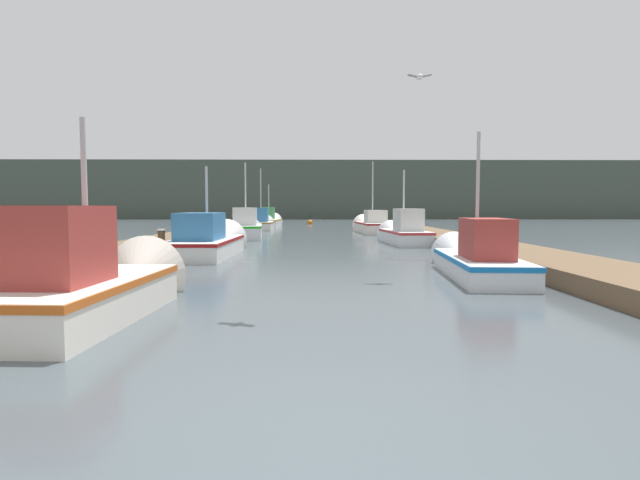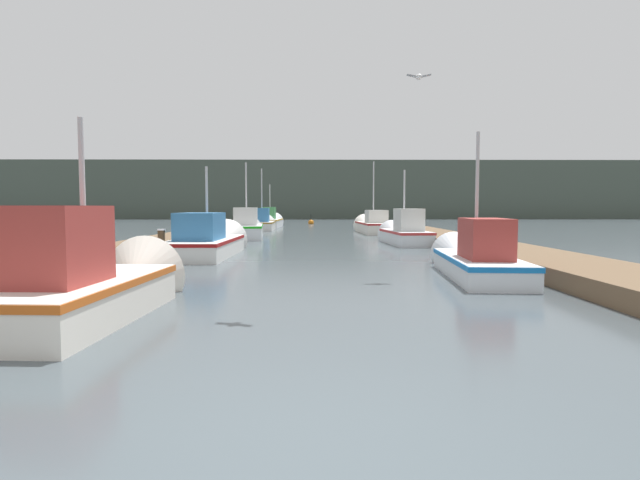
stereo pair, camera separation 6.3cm
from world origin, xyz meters
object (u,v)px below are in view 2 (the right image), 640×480
(fishing_boat_4, at_px, (247,228))
(seagull_lead, at_px, (419,77))
(fishing_boat_1, at_px, (473,258))
(mooring_piling_1, at_px, (235,225))
(mooring_piling_3, at_px, (162,245))
(fishing_boat_3, at_px, (403,233))
(mooring_piling_0, at_px, (483,241))
(fishing_boat_0, at_px, (90,283))
(fishing_boat_6, at_px, (262,223))
(fishing_boat_2, at_px, (210,241))
(channel_buoy, at_px, (311,222))
(fishing_boat_5, at_px, (372,225))
(mooring_piling_2, at_px, (237,223))
(fishing_boat_7, at_px, (270,221))

(fishing_boat_4, distance_m, seagull_lead, 15.72)
(fishing_boat_1, relative_size, mooring_piling_1, 4.78)
(seagull_lead, bearing_deg, mooring_piling_3, 156.10)
(fishing_boat_3, height_order, mooring_piling_0, fishing_boat_3)
(fishing_boat_4, bearing_deg, mooring_piling_0, -58.29)
(fishing_boat_4, distance_m, mooring_piling_1, 4.03)
(fishing_boat_0, xyz_separation_m, seagull_lead, (5.73, 4.20, 4.11))
(fishing_boat_1, distance_m, fishing_boat_6, 23.99)
(fishing_boat_0, distance_m, fishing_boat_2, 9.51)
(mooring_piling_0, height_order, channel_buoy, mooring_piling_0)
(fishing_boat_5, height_order, mooring_piling_0, fishing_boat_5)
(fishing_boat_4, relative_size, mooring_piling_1, 4.40)
(mooring_piling_3, xyz_separation_m, channel_buoy, (4.21, 31.06, -0.33))
(mooring_piling_2, height_order, seagull_lead, seagull_lead)
(fishing_boat_3, relative_size, fishing_boat_4, 1.00)
(fishing_boat_4, distance_m, fishing_boat_5, 8.96)
(fishing_boat_3, relative_size, fishing_boat_5, 0.73)
(mooring_piling_1, relative_size, channel_buoy, 1.07)
(seagull_lead, bearing_deg, fishing_boat_0, -143.05)
(fishing_boat_1, height_order, fishing_boat_7, fishing_boat_7)
(mooring_piling_2, xyz_separation_m, mooring_piling_3, (0.25, -16.21, -0.11))
(fishing_boat_1, xyz_separation_m, fishing_boat_3, (0.08, 9.83, 0.07))
(fishing_boat_7, distance_m, mooring_piling_2, 8.44)
(mooring_piling_3, bearing_deg, fishing_boat_5, 63.47)
(fishing_boat_2, relative_size, seagull_lead, 10.73)
(seagull_lead, bearing_deg, mooring_piling_0, 48.81)
(fishing_boat_0, bearing_deg, fishing_boat_3, 66.06)
(fishing_boat_0, xyz_separation_m, fishing_boat_3, (7.21, 14.19, 0.00))
(fishing_boat_5, xyz_separation_m, fishing_boat_7, (-7.07, 8.25, 0.02))
(fishing_boat_2, distance_m, mooring_piling_3, 2.35)
(fishing_boat_1, distance_m, mooring_piling_1, 19.61)
(fishing_boat_2, xyz_separation_m, fishing_boat_6, (-0.08, 17.67, 0.01))
(seagull_lead, bearing_deg, channel_buoy, 95.29)
(fishing_boat_3, distance_m, fishing_boat_4, 8.37)
(fishing_boat_0, bearing_deg, channel_buoy, 88.51)
(fishing_boat_6, xyz_separation_m, mooring_piling_1, (-1.07, -5.13, 0.10))
(channel_buoy, height_order, seagull_lead, seagull_lead)
(fishing_boat_0, xyz_separation_m, fishing_boat_5, (6.94, 23.68, -0.03))
(mooring_piling_2, height_order, channel_buoy, mooring_piling_2)
(fishing_boat_6, distance_m, mooring_piling_2, 3.77)
(fishing_boat_6, bearing_deg, mooring_piling_2, -108.56)
(seagull_lead, bearing_deg, fishing_boat_6, 105.43)
(fishing_boat_5, xyz_separation_m, mooring_piling_0, (1.31, -16.68, 0.18))
(fishing_boat_0, xyz_separation_m, fishing_boat_2, (-0.20, 9.50, -0.03))
(fishing_boat_3, relative_size, mooring_piling_1, 4.38)
(fishing_boat_1, distance_m, mooring_piling_0, 2.88)
(fishing_boat_2, relative_size, mooring_piling_1, 5.41)
(mooring_piling_2, bearing_deg, fishing_boat_4, -76.42)
(fishing_boat_4, height_order, mooring_piling_2, fishing_boat_4)
(fishing_boat_2, bearing_deg, fishing_boat_7, 90.99)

